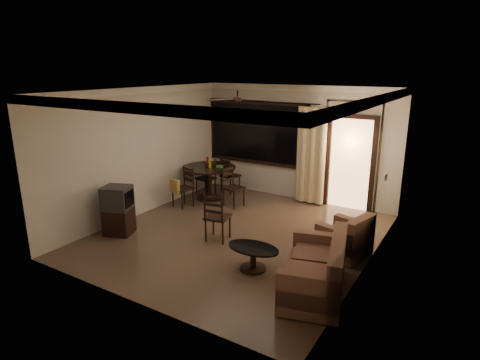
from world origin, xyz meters
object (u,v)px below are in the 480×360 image
Objects in this scene: tv_cabinet at (118,210)px; sofa at (318,272)px; dining_chair_east at (233,195)px; dining_table at (209,174)px; side_chair at (218,226)px; armchair at (347,239)px; coffee_table at (253,254)px; dining_chair_south at (183,194)px; dining_chair_west at (206,185)px; dining_chair_north at (230,182)px.

tv_cabinet is 0.57× the size of sofa.
tv_cabinet reaches higher than dining_chair_east.
dining_table reaches higher than side_chair.
coffee_table is at bearing -118.11° from armchair.
side_chair reaches higher than armchair.
dining_table is 1.38× the size of dining_chair_south.
sofa is at bearing 150.60° from side_chair.
armchair is at bearing -19.12° from dining_table.
armchair is at bearing -2.66° from tv_cabinet.
dining_chair_east is at bearing 45.70° from dining_chair_south.
coffee_table is (2.98, -2.79, -0.02)m from dining_chair_west.
dining_chair_north is 4.28m from armchair.
armchair is 1.02× the size of coffee_table.
dining_table is at bearing 129.96° from sofa.
dining_chair_north is 1.06× the size of coffee_table.
tv_cabinet is 1.00× the size of side_chair.
armchair is at bearing 47.78° from coffee_table.
dining_chair_west is 0.97× the size of tv_cabinet.
side_chair reaches higher than dining_chair_south.
dining_chair_south is at bearing 89.50° from dining_chair_north.
dining_chair_south reaches higher than armchair.
dining_chair_east is at bearing 173.16° from armchair.
dining_chair_south is 1.00× the size of dining_chair_north.
dining_chair_north is at bearing 62.26° from tv_cabinet.
dining_table is 1.38× the size of dining_chair_east.
dining_table is at bearing 89.91° from dining_chair_south.
sofa is at bearing -6.49° from coffee_table.
tv_cabinet is 2.00m from side_chair.
dining_table is 0.81m from dining_chair_north.
dining_chair_east reaches higher than sofa.
tv_cabinet is at bearing -80.00° from dining_chair_south.
dining_chair_south is at bearing -43.17° from side_chair.
dining_table is 1.38× the size of dining_chair_north.
side_chair is at bearing 52.25° from dining_chair_west.
dining_chair_south is 1.58m from dining_chair_north.
sofa is 1.17m from coffee_table.
dining_table is 0.46m from dining_chair_west.
armchair is 2.39m from side_chair.
sofa is at bearing -75.49° from armchair.
dining_chair_south reaches higher than sofa.
dining_chair_north is 0.97× the size of side_chair.
side_chair reaches higher than coffee_table.
dining_chair_east is at bearing 125.27° from sofa.
dining_chair_east is at bearing -11.85° from dining_table.
dining_table reaches higher than dining_chair_south.
dining_chair_east is 1.00× the size of dining_chair_north.
dining_chair_south is 0.97× the size of tv_cabinet.
dining_table is 1.47× the size of coffee_table.
sofa is (3.76, -3.46, 0.05)m from dining_chair_north.
dining_chair_west is at bearing 65.95° from dining_chair_north.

